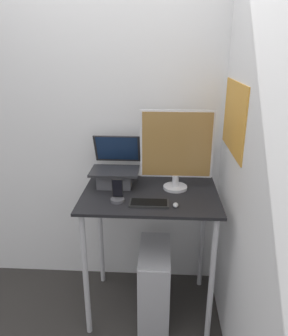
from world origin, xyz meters
TOP-DOWN VIEW (x-y plane):
  - wall_back at (0.00, 0.72)m, footprint 6.00×0.05m
  - wall_side_right at (0.54, 0.00)m, footprint 0.06×6.00m
  - desk at (0.00, 0.32)m, footprint 0.91×0.63m
  - laptop at (-0.25, 0.45)m, footprint 0.33×0.32m
  - monitor at (0.17, 0.41)m, footprint 0.48×0.16m
  - keyboard at (-0.00, 0.15)m, footprint 0.24×0.12m
  - mouse at (0.16, 0.13)m, footprint 0.03×0.05m
  - cell_phone at (-0.20, 0.18)m, footprint 0.09×0.09m
  - computer_tower at (0.04, 0.24)m, footprint 0.21×0.45m

SIDE VIEW (x-z plane):
  - computer_tower at x=0.04m, z-range 0.00..0.56m
  - desk at x=0.00m, z-range 0.32..1.26m
  - keyboard at x=0.00m, z-range 0.94..0.96m
  - mouse at x=0.16m, z-range 0.94..0.97m
  - cell_phone at x=-0.20m, z-range 0.91..1.06m
  - laptop at x=-0.25m, z-range 0.87..1.20m
  - monitor at x=0.17m, z-range 0.95..1.49m
  - wall_back at x=0.00m, z-range 0.00..2.60m
  - wall_side_right at x=0.54m, z-range 0.00..2.60m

